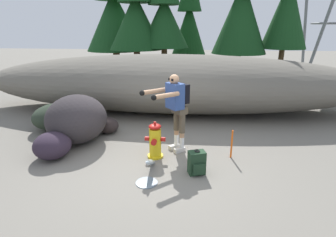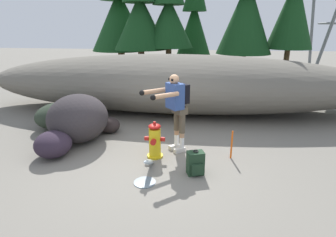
% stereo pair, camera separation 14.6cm
% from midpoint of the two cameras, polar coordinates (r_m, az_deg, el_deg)
% --- Properties ---
extents(ground_plane, '(56.00, 56.00, 0.04)m').
position_cam_midpoint_polar(ground_plane, '(5.63, -1.68, -8.86)').
color(ground_plane, slate).
extents(dirt_embankment, '(12.28, 3.20, 1.78)m').
position_cam_midpoint_polar(dirt_embankment, '(8.68, 2.03, 7.40)').
color(dirt_embankment, '#666056').
rests_on(dirt_embankment, ground_plane).
extents(fire_hydrant, '(0.42, 0.38, 0.77)m').
position_cam_midpoint_polar(fire_hydrant, '(5.61, -2.03, -4.72)').
color(fire_hydrant, gold).
rests_on(fire_hydrant, ground_plane).
extents(hydrant_water_jet, '(0.38, 1.06, 0.52)m').
position_cam_midpoint_polar(hydrant_water_jet, '(5.12, -3.24, -9.67)').
color(hydrant_water_jet, silver).
rests_on(hydrant_water_jet, ground_plane).
extents(utility_worker, '(0.99, 0.93, 1.68)m').
position_cam_midpoint_polar(utility_worker, '(5.64, 2.36, 3.14)').
color(utility_worker, beige).
rests_on(utility_worker, ground_plane).
extents(spare_backpack, '(0.35, 0.34, 0.47)m').
position_cam_midpoint_polar(spare_backpack, '(5.07, 6.59, -9.30)').
color(spare_backpack, '#1E3823').
rests_on(spare_backpack, ground_plane).
extents(boulder_large, '(1.50, 1.56, 0.67)m').
position_cam_midpoint_polar(boulder_large, '(7.82, -21.47, 0.63)').
color(boulder_large, '#283226').
rests_on(boulder_large, ground_plane).
extents(boulder_mid, '(1.53, 1.63, 1.11)m').
position_cam_midpoint_polar(boulder_mid, '(6.66, -17.69, 0.06)').
color(boulder_mid, '#302B2E').
rests_on(boulder_mid, ground_plane).
extents(boulder_small, '(0.96, 1.00, 0.54)m').
position_cam_midpoint_polar(boulder_small, '(6.12, -22.25, -4.99)').
color(boulder_small, '#2C222F').
rests_on(boulder_small, ground_plane).
extents(boulder_outlier, '(0.70, 0.64, 0.41)m').
position_cam_midpoint_polar(boulder_outlier, '(7.10, -11.67, -1.29)').
color(boulder_outlier, '#292221').
rests_on(boulder_outlier, ground_plane).
extents(pine_tree_far_left, '(2.98, 2.98, 6.35)m').
position_cam_midpoint_polar(pine_tree_far_left, '(15.25, -9.92, 21.61)').
color(pine_tree_far_left, '#47331E').
rests_on(pine_tree_far_left, ground_plane).
extents(pine_tree_left, '(2.39, 2.39, 5.54)m').
position_cam_midpoint_polar(pine_tree_left, '(12.82, -5.52, 21.45)').
color(pine_tree_left, '#47331E').
rests_on(pine_tree_left, ground_plane).
extents(pine_tree_center, '(2.18, 2.18, 5.27)m').
position_cam_midpoint_polar(pine_tree_center, '(12.75, 0.49, 21.27)').
color(pine_tree_center, '#47331E').
rests_on(pine_tree_center, ground_plane).
extents(pine_tree_right, '(1.87, 1.87, 5.60)m').
position_cam_midpoint_polar(pine_tree_right, '(14.65, 5.80, 19.88)').
color(pine_tree_right, '#47331E').
rests_on(pine_tree_right, ground_plane).
extents(pine_tree_far_right, '(2.39, 2.39, 6.52)m').
position_cam_midpoint_polar(pine_tree_far_right, '(12.94, 16.54, 22.23)').
color(pine_tree_far_right, '#47331E').
rests_on(pine_tree_far_right, ground_plane).
extents(survey_stake, '(0.04, 0.04, 0.60)m').
position_cam_midpoint_polar(survey_stake, '(5.74, 13.88, -5.35)').
color(survey_stake, '#E55914').
rests_on(survey_stake, ground_plane).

